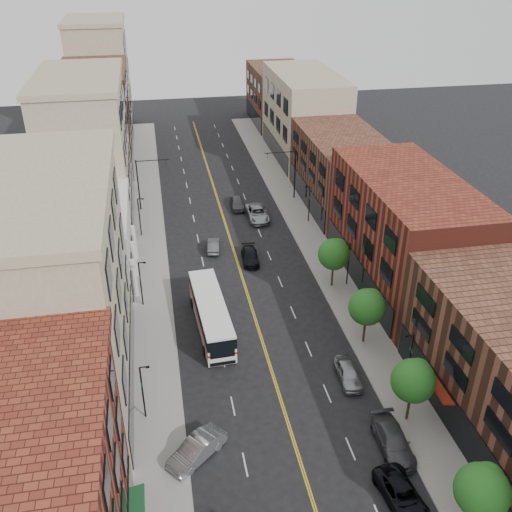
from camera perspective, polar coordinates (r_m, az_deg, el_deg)
ground at (r=43.36m, az=4.98°, el=-21.30°), size 220.00×220.00×0.00m
sidewalk_left at (r=69.77m, az=-10.51°, el=0.25°), size 4.00×110.00×0.15m
sidewalk_right at (r=72.15m, az=5.52°, el=1.67°), size 4.00×110.00×0.15m
bldg_l_tanoffice at (r=47.02m, az=-19.40°, el=-3.86°), size 10.00×22.00×18.00m
bldg_l_white at (r=64.94m, az=-16.90°, el=1.03°), size 10.00×14.00×8.00m
bldg_l_far_a at (r=78.63m, az=-16.50°, el=10.05°), size 10.00×20.00×18.00m
bldg_l_far_b at (r=98.12m, az=-15.56°, el=13.00°), size 10.00×20.00×15.00m
bldg_l_far_c at (r=114.98m, az=-15.23°, el=16.65°), size 10.00×16.00×20.00m
bldg_r_mid at (r=62.65m, az=14.65°, el=2.36°), size 10.00×22.00×12.00m
bldg_r_far_a at (r=80.82m, az=8.62°, el=8.43°), size 10.00×20.00×10.00m
bldg_r_far_b at (r=99.27m, az=4.85°, el=13.83°), size 10.00×22.00×14.00m
bldg_r_far_c at (r=118.43m, az=2.26°, el=15.71°), size 10.00×18.00×11.00m
tree_r_0 at (r=39.90m, az=21.75°, el=-20.81°), size 3.40×3.40×5.59m
tree_r_1 at (r=45.80m, az=15.51°, el=-11.78°), size 3.40×3.40×5.59m
tree_r_2 at (r=52.95m, az=11.11°, el=-4.90°), size 3.40×3.40×5.59m
tree_r_3 at (r=60.91m, az=7.86°, el=0.28°), size 3.40×3.40×5.59m
lamp_l_1 at (r=45.92m, az=-11.24°, el=-12.95°), size 0.81×0.55×5.05m
lamp_l_2 at (r=58.82m, az=-11.43°, el=-2.50°), size 0.81×0.55×5.05m
lamp_l_3 at (r=72.96m, az=-11.55°, el=4.05°), size 0.81×0.55×5.05m
lamp_r_1 at (r=49.79m, az=15.13°, el=-9.62°), size 0.81×0.55×5.05m
lamp_r_2 at (r=61.89m, az=9.19°, el=-0.56°), size 0.81×0.55×5.05m
lamp_r_3 at (r=75.45m, az=5.31°, el=5.42°), size 0.81×0.55×5.05m
signal_mast_left at (r=79.65m, az=-11.22°, el=7.60°), size 4.49×0.18×7.20m
signal_mast_right at (r=81.80m, az=3.42°, el=8.71°), size 4.49×0.18×7.20m
city_bus at (r=55.29m, az=-4.53°, el=-5.66°), size 3.39×12.20×3.10m
car_angle_b at (r=44.07m, az=-5.94°, el=-18.67°), size 4.85×4.49×1.62m
car_parked_near at (r=42.65m, az=14.38°, el=-22.14°), size 2.78×5.19×1.39m
car_parked_mid at (r=45.59m, az=13.54°, el=-17.54°), size 2.29×5.34×1.54m
car_parked_far at (r=50.48m, az=9.22°, el=-11.51°), size 1.95×4.42×1.48m
car_lane_behind at (r=69.31m, az=-4.28°, el=1.04°), size 1.87×4.09×1.30m
car_lane_a at (r=66.77m, az=-0.60°, el=-0.04°), size 2.17×4.71×1.33m
car_lane_b at (r=77.00m, az=0.12°, el=4.30°), size 2.75×5.92×1.64m
car_lane_c at (r=80.25m, az=-1.89°, el=5.32°), size 1.97×4.54×1.53m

